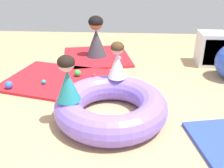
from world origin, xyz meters
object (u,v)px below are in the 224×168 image
object	(u,v)px
play_ball_pink	(119,59)
play_ball_red	(94,76)
child_in_teal	(67,79)
play_ball_teal	(44,82)
inflatable_cushion	(111,106)
adult_seated	(96,37)
play_ball_blue	(9,85)
play_ball_orange	(81,88)
storage_cube	(211,49)
play_ball_green	(78,73)
child_in_white	(117,60)

from	to	relation	value
play_ball_pink	play_ball_red	distance (m)	0.81
child_in_teal	play_ball_teal	distance (m)	1.20
inflatable_cushion	adult_seated	size ratio (longest dim) A/B	1.72
play_ball_teal	play_ball_blue	distance (m)	0.47
play_ball_orange	play_ball_blue	world-z (taller)	play_ball_blue
play_ball_blue	storage_cube	world-z (taller)	storage_cube
play_ball_orange	storage_cube	xyz separation A→B (m)	(2.06, 1.20, 0.21)
adult_seated	play_ball_red	world-z (taller)	adult_seated
storage_cube	play_ball_teal	bearing A→B (deg)	-158.19
play_ball_green	inflatable_cushion	bearing A→B (deg)	-61.60
child_in_white	storage_cube	xyz separation A→B (m)	(1.55, 1.36, -0.26)
play_ball_pink	play_ball_teal	world-z (taller)	play_ball_pink
adult_seated	play_ball_orange	size ratio (longest dim) A/B	10.84
child_in_teal	play_ball_pink	xyz separation A→B (m)	(0.45, 1.94, -0.47)
play_ball_red	play_ball_teal	bearing A→B (deg)	-158.09
play_ball_teal	play_ball_red	size ratio (longest dim) A/B	1.01
inflatable_cushion	play_ball_teal	distance (m)	1.28
play_ball_pink	play_ball_orange	xyz separation A→B (m)	(-0.48, -1.16, -0.02)
adult_seated	play_ball_green	distance (m)	1.03
play_ball_orange	inflatable_cushion	bearing A→B (deg)	-53.43
storage_cube	adult_seated	bearing A→B (deg)	173.42
inflatable_cushion	play_ball_pink	bearing A→B (deg)	89.28
play_ball_teal	play_ball_orange	distance (m)	0.58
inflatable_cushion	adult_seated	world-z (taller)	adult_seated
adult_seated	storage_cube	xyz separation A→B (m)	(2.01, -0.23, -0.12)
child_in_white	play_ball_teal	bearing A→B (deg)	115.44
inflatable_cushion	storage_cube	world-z (taller)	storage_cube
inflatable_cushion	play_ball_red	distance (m)	1.10
adult_seated	storage_cube	bearing A→B (deg)	68.29
storage_cube	play_ball_pink	bearing A→B (deg)	-178.56
play_ball_green	storage_cube	bearing A→B (deg)	18.61
child_in_white	play_ball_green	distance (m)	0.99
play_ball_teal	storage_cube	bearing A→B (deg)	21.81
play_ball_red	storage_cube	bearing A→B (deg)	21.78
play_ball_teal	play_ball_green	bearing A→B (deg)	35.74
play_ball_red	storage_cube	distance (m)	2.09
play_ball_orange	play_ball_green	distance (m)	0.48
storage_cube	play_ball_green	bearing A→B (deg)	-161.39
child_in_white	adult_seated	xyz separation A→B (m)	(-0.45, 1.59, -0.14)
child_in_teal	play_ball_teal	size ratio (longest dim) A/B	7.51
adult_seated	play_ball_green	bearing A→B (deg)	-25.64
play_ball_green	play_ball_orange	bearing A→B (deg)	-74.69
inflatable_cushion	play_ball_orange	bearing A→B (deg)	126.57
play_ball_teal	play_ball_pink	bearing A→B (deg)	44.13
adult_seated	inflatable_cushion	bearing A→B (deg)	-3.96
child_in_white	play_ball_green	bearing A→B (deg)	87.07
play_ball_blue	inflatable_cushion	bearing A→B (deg)	-22.41
inflatable_cushion	child_in_teal	xyz separation A→B (m)	(-0.43, -0.16, 0.40)
child_in_white	play_ball_pink	world-z (taller)	child_in_white
child_in_white	play_ball_blue	distance (m)	1.57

